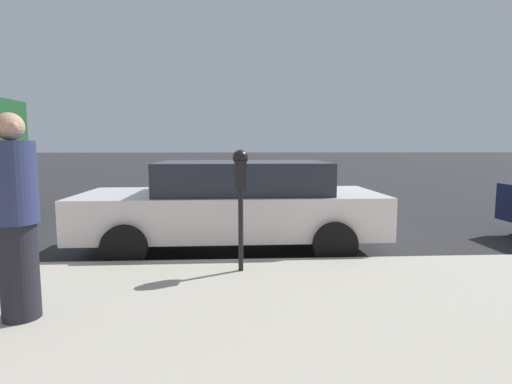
% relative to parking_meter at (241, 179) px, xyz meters
% --- Properties ---
extents(ground_plane, '(220.00, 220.00, 0.00)m').
position_rel_parking_meter_xyz_m(ground_plane, '(2.71, -0.51, -1.32)').
color(ground_plane, '#2B2B2D').
extents(parking_meter, '(0.21, 0.19, 1.49)m').
position_rel_parking_meter_xyz_m(parking_meter, '(0.00, 0.00, 0.00)').
color(parking_meter, black).
rests_on(parking_meter, sidewalk).
extents(car_white, '(2.09, 4.76, 1.46)m').
position_rel_parking_meter_xyz_m(car_white, '(1.62, 0.08, -0.54)').
color(car_white, silver).
rests_on(car_white, ground_plane).
extents(pedestrian, '(0.38, 0.38, 1.81)m').
position_rel_parking_meter_xyz_m(pedestrian, '(-1.26, 1.98, -0.23)').
color(pedestrian, '#23232D').
rests_on(pedestrian, sidewalk).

